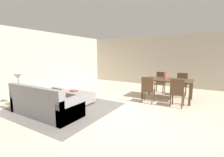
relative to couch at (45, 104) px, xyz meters
The scene contains 15 objects.
ground_plane 2.18m from the couch, 27.75° to the left, with size 10.80×10.80×0.00m, color beige.
wall_back 6.39m from the couch, 72.37° to the left, with size 9.00×0.12×2.70m, color #BCB2A0.
wall_left 3.18m from the couch, 149.88° to the left, with size 0.12×11.00×2.70m, color #BCB2A0.
area_rug 0.73m from the couch, 90.98° to the left, with size 3.00×2.80×0.01m, color slate.
couch is the anchor object (origin of this frame).
ottoman_table 1.29m from the couch, 90.85° to the left, with size 1.19×0.57×0.38m.
side_table 1.36m from the couch, behind, with size 0.40×0.40×0.55m.
table_lamp 1.50m from the couch, behind, with size 0.26×0.26×0.53m.
dining_table 4.25m from the couch, 52.24° to the left, with size 1.74×0.97×0.76m.
dining_chair_near_left 3.27m from the couch, 49.27° to the left, with size 0.42×0.42×0.92m.
dining_chair_near_right 3.96m from the couch, 39.39° to the left, with size 0.41×0.41×0.92m.
dining_chair_far_left 4.72m from the couch, 63.00° to the left, with size 0.41×0.41×0.92m.
dining_chair_far_right 5.18m from the couch, 54.58° to the left, with size 0.42×0.42×0.92m.
vase_centerpiece 4.19m from the couch, 52.57° to the left, with size 0.12×0.12×0.25m, color #B26659.
book_on_ottoman 1.31m from the couch, 97.15° to the left, with size 0.26×0.20×0.03m, color maroon.
Camera 1 is at (1.79, -3.60, 1.64)m, focal length 24.72 mm.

